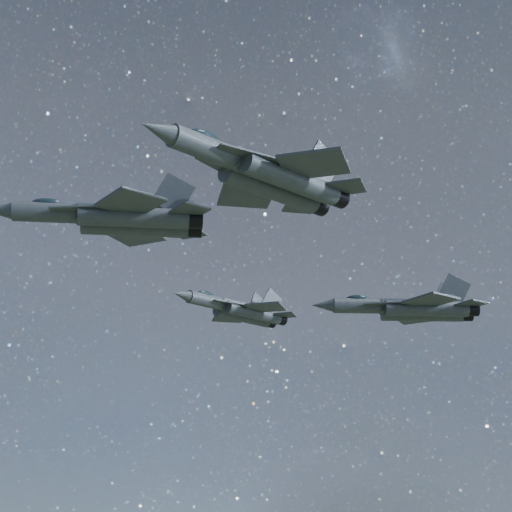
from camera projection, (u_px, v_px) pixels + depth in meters
name	position (u px, v px, depth m)	size (l,w,h in m)	color
jet_lead	(117.00, 218.00, 65.10)	(18.98, 13.00, 4.76)	#31383D
jet_left	(240.00, 310.00, 83.72)	(15.07, 9.89, 3.88)	#31383D
jet_right	(266.00, 174.00, 59.76)	(19.43, 12.80, 4.98)	#31383D
jet_slot	(411.00, 309.00, 81.73)	(18.08, 12.23, 4.55)	#31383D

